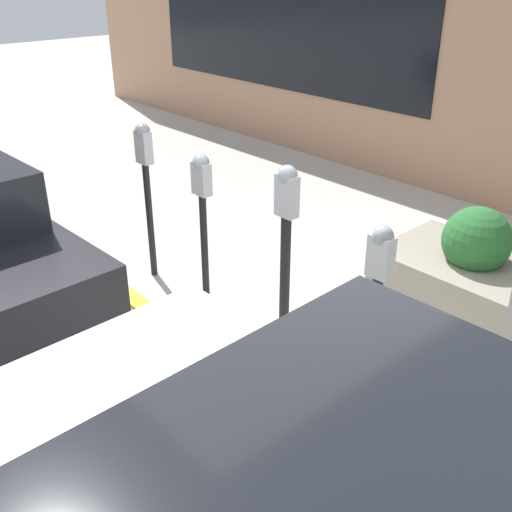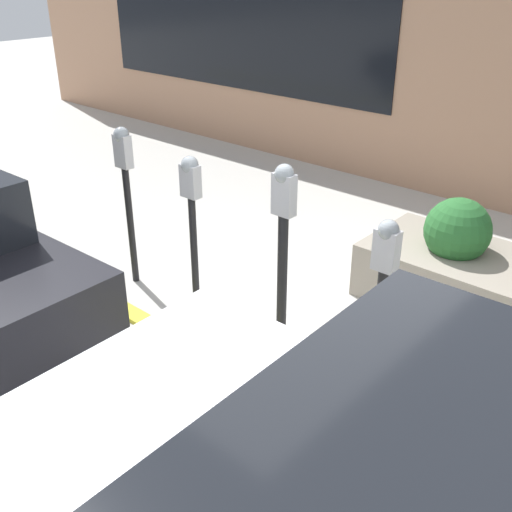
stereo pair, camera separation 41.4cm
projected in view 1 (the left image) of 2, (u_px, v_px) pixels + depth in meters
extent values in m
plane|color=beige|center=(246.00, 372.00, 4.51)|extent=(40.00, 40.00, 0.00)
cube|color=gold|center=(238.00, 374.00, 4.45)|extent=(19.00, 0.16, 0.04)
cube|color=black|center=(277.00, 12.00, 9.06)|extent=(5.70, 0.02, 2.23)
cylinder|color=black|center=(508.00, 408.00, 3.29)|extent=(0.05, 0.05, 1.17)
cylinder|color=black|center=(371.00, 348.00, 3.88)|extent=(0.07, 0.07, 1.06)
cube|color=#B7B7BC|center=(381.00, 257.00, 3.59)|extent=(0.15, 0.09, 0.27)
sphere|color=gray|center=(383.00, 236.00, 3.53)|extent=(0.13, 0.13, 0.13)
cylinder|color=black|center=(285.00, 289.00, 4.44)|extent=(0.08, 0.08, 1.18)
cube|color=#B7B7BC|center=(287.00, 196.00, 4.11)|extent=(0.16, 0.09, 0.30)
sphere|color=gray|center=(287.00, 175.00, 4.04)|extent=(0.14, 0.14, 0.14)
cylinder|color=black|center=(205.00, 257.00, 4.99)|extent=(0.06, 0.06, 1.12)
cube|color=#B7B7BC|center=(201.00, 179.00, 4.68)|extent=(0.16, 0.09, 0.26)
sphere|color=gray|center=(201.00, 163.00, 4.62)|extent=(0.14, 0.14, 0.14)
cylinder|color=black|center=(150.00, 221.00, 5.64)|extent=(0.06, 0.06, 1.14)
cube|color=#B7B7BC|center=(144.00, 147.00, 5.32)|extent=(0.16, 0.09, 0.29)
sphere|color=gray|center=(142.00, 131.00, 5.26)|extent=(0.14, 0.14, 0.14)
cube|color=gray|center=(468.00, 287.00, 5.16)|extent=(1.45, 1.00, 0.51)
sphere|color=#28662D|center=(477.00, 240.00, 4.96)|extent=(0.57, 0.57, 0.57)
cylinder|color=black|center=(293.00, 456.00, 3.33)|extent=(0.63, 0.23, 0.63)
cylinder|color=black|center=(68.00, 298.00, 4.89)|extent=(0.61, 0.20, 0.61)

